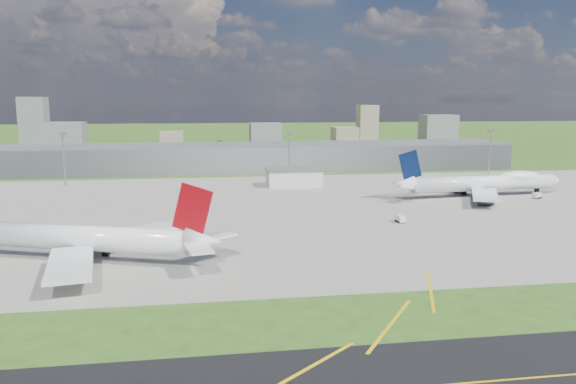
{
  "coord_description": "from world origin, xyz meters",
  "views": [
    {
      "loc": [
        -34.29,
        -167.5,
        41.63
      ],
      "look_at": [
        -4.05,
        27.94,
        9.0
      ],
      "focal_mm": 35.0,
      "sensor_mm": 36.0,
      "label": 1
    }
  ],
  "objects": [
    {
      "name": "ground",
      "position": [
        0.0,
        150.0,
        0.0
      ],
      "size": [
        1400.0,
        1400.0,
        0.0
      ],
      "primitive_type": "plane",
      "color": "#2D531A",
      "rests_on": "ground"
    },
    {
      "name": "apron",
      "position": [
        10.0,
        40.0,
        0.04
      ],
      "size": [
        360.0,
        190.0,
        0.08
      ],
      "primitive_type": "cube",
      "color": "gray",
      "rests_on": "ground"
    },
    {
      "name": "terminal",
      "position": [
        0.0,
        165.0,
        7.5
      ],
      "size": [
        300.0,
        42.0,
        15.0
      ],
      "primitive_type": "cube",
      "color": "slate",
      "rests_on": "ground"
    },
    {
      "name": "ops_building",
      "position": [
        10.0,
        100.0,
        4.0
      ],
      "size": [
        26.0,
        16.0,
        8.0
      ],
      "primitive_type": "cube",
      "color": "silver",
      "rests_on": "ground"
    },
    {
      "name": "mast_west",
      "position": [
        -100.0,
        115.0,
        17.71
      ],
      "size": [
        3.5,
        2.0,
        25.9
      ],
      "color": "gray",
      "rests_on": "ground"
    },
    {
      "name": "mast_center",
      "position": [
        10.0,
        115.0,
        17.71
      ],
      "size": [
        3.5,
        2.0,
        25.9
      ],
      "color": "gray",
      "rests_on": "ground"
    },
    {
      "name": "mast_east",
      "position": [
        120.0,
        115.0,
        17.71
      ],
      "size": [
        3.5,
        2.0,
        25.9
      ],
      "color": "gray",
      "rests_on": "ground"
    },
    {
      "name": "airliner_red_twin",
      "position": [
        -65.54,
        -18.99,
        5.73
      ],
      "size": [
        75.61,
        57.35,
        21.51
      ],
      "rotation": [
        0.0,
        0.0,
        2.79
      ],
      "color": "white",
      "rests_on": "ground"
    },
    {
      "name": "airliner_blue_quad",
      "position": [
        86.25,
        56.96,
        5.85
      ],
      "size": [
        80.67,
        63.07,
        21.06
      ],
      "rotation": [
        0.0,
        0.0,
        0.08
      ],
      "color": "white",
      "rests_on": "ground"
    },
    {
      "name": "tug_yellow",
      "position": [
        -43.87,
        8.19,
        0.84
      ],
      "size": [
        3.58,
        3.21,
        1.6
      ],
      "rotation": [
        0.0,
        0.0,
        0.59
      ],
      "color": "#DA9A0C",
      "rests_on": "ground"
    },
    {
      "name": "van_white_near",
      "position": [
        32.36,
        12.3,
        1.22
      ],
      "size": [
        2.48,
        4.85,
        2.42
      ],
      "rotation": [
        0.0,
        0.0,
        1.65
      ],
      "color": "white",
      "rests_on": "ground"
    },
    {
      "name": "van_white_far",
      "position": [
        106.48,
        48.44,
        1.24
      ],
      "size": [
        5.21,
        4.09,
        2.45
      ],
      "rotation": [
        0.0,
        0.0,
        0.47
      ],
      "color": "silver",
      "rests_on": "ground"
    },
    {
      "name": "bldg_w",
      "position": [
        -140.0,
        300.0,
        12.0
      ],
      "size": [
        28.0,
        22.0,
        24.0
      ],
      "primitive_type": "cube",
      "color": "slate",
      "rests_on": "ground"
    },
    {
      "name": "bldg_cw",
      "position": [
        -60.0,
        340.0,
        7.0
      ],
      "size": [
        20.0,
        18.0,
        14.0
      ],
      "primitive_type": "cube",
      "color": "gray",
      "rests_on": "ground"
    },
    {
      "name": "bldg_c",
      "position": [
        20.0,
        310.0,
        11.0
      ],
      "size": [
        26.0,
        20.0,
        22.0
      ],
      "primitive_type": "cube",
      "color": "slate",
      "rests_on": "ground"
    },
    {
      "name": "bldg_ce",
      "position": [
        100.0,
        350.0,
        8.0
      ],
      "size": [
        22.0,
        24.0,
        16.0
      ],
      "primitive_type": "cube",
      "color": "gray",
      "rests_on": "ground"
    },
    {
      "name": "bldg_e",
      "position": [
        180.0,
        320.0,
        14.0
      ],
      "size": [
        30.0,
        22.0,
        28.0
      ],
      "primitive_type": "cube",
      "color": "slate",
      "rests_on": "ground"
    },
    {
      "name": "bldg_tall_w",
      "position": [
        -180.0,
        360.0,
        22.0
      ],
      "size": [
        22.0,
        20.0,
        44.0
      ],
      "primitive_type": "cube",
      "color": "slate",
      "rests_on": "ground"
    },
    {
      "name": "bldg_tall_e",
      "position": [
        140.0,
        410.0,
        18.0
      ],
      "size": [
        20.0,
        18.0,
        36.0
      ],
      "primitive_type": "cube",
      "color": "gray",
      "rests_on": "ground"
    },
    {
      "name": "tree_w",
      "position": [
        -110.0,
        265.0,
        4.86
      ],
      "size": [
        6.75,
        6.75,
        8.25
      ],
      "color": "#382314",
      "rests_on": "ground"
    },
    {
      "name": "tree_c",
      "position": [
        -20.0,
        280.0,
        5.84
      ],
      "size": [
        8.1,
        8.1,
        9.9
      ],
      "color": "#382314",
      "rests_on": "ground"
    },
    {
      "name": "tree_e",
      "position": [
        70.0,
        275.0,
        5.51
      ],
      "size": [
        7.65,
        7.65,
        9.35
      ],
      "color": "#382314",
      "rests_on": "ground"
    },
    {
      "name": "tree_far_e",
      "position": [
        160.0,
        285.0,
        4.53
      ],
      "size": [
        6.3,
        6.3,
        7.7
      ],
      "color": "#382314",
      "rests_on": "ground"
    }
  ]
}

